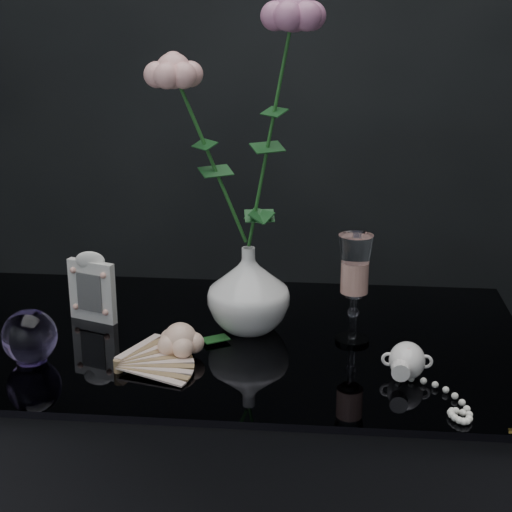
# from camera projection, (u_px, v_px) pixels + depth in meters

# --- Properties ---
(vase) EXTENTS (0.18, 0.18, 0.15)m
(vase) POSITION_uv_depth(u_px,v_px,m) (248.00, 289.00, 1.37)
(vase) COLOR white
(vase) RESTS_ON table
(wine_glass) EXTENTS (0.08, 0.08, 0.19)m
(wine_glass) POSITION_uv_depth(u_px,v_px,m) (354.00, 289.00, 1.32)
(wine_glass) COLOR white
(wine_glass) RESTS_ON table
(picture_frame) EXTENTS (0.12, 0.10, 0.13)m
(picture_frame) POSITION_uv_depth(u_px,v_px,m) (92.00, 286.00, 1.42)
(picture_frame) COLOR white
(picture_frame) RESTS_ON table
(paperweight) EXTENTS (0.10, 0.10, 0.09)m
(paperweight) POSITION_uv_depth(u_px,v_px,m) (29.00, 336.00, 1.26)
(paperweight) COLOR #A687DC
(paperweight) RESTS_ON table
(paper_fan) EXTENTS (0.26, 0.21, 0.02)m
(paper_fan) POSITION_uv_depth(u_px,v_px,m) (118.00, 365.00, 1.23)
(paper_fan) COLOR beige
(paper_fan) RESTS_ON table
(loose_rose) EXTENTS (0.14, 0.17, 0.06)m
(loose_rose) POSITION_uv_depth(u_px,v_px,m) (180.00, 340.00, 1.28)
(loose_rose) COLOR #FFC1A4
(loose_rose) RESTS_ON table
(pearl_jar) EXTENTS (0.21, 0.21, 0.06)m
(pearl_jar) POSITION_uv_depth(u_px,v_px,m) (407.00, 359.00, 1.21)
(pearl_jar) COLOR white
(pearl_jar) RESTS_ON table
(roses) EXTENTS (0.27, 0.11, 0.47)m
(roses) POSITION_uv_depth(u_px,v_px,m) (242.00, 124.00, 1.28)
(roses) COLOR #FFABA5
(roses) RESTS_ON vase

